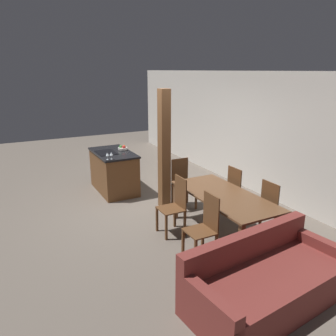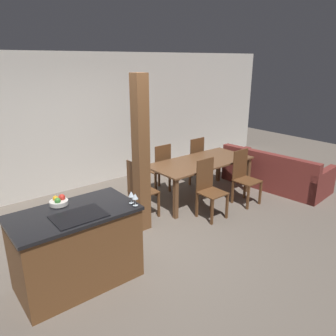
# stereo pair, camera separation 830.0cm
# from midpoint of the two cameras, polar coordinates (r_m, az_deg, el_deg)

# --- Properties ---
(ground_plane) EXTENTS (16.00, 16.00, 0.00)m
(ground_plane) POSITION_cam_midpoint_polar(r_m,az_deg,el_deg) (4.38, -57.24, -28.54)
(ground_plane) COLOR #665B51
(wall_back) EXTENTS (11.20, 0.08, 2.70)m
(wall_back) POSITION_cam_midpoint_polar(r_m,az_deg,el_deg) (6.05, -53.57, -1.54)
(wall_back) COLOR silver
(wall_back) RESTS_ON ground_plane
(kitchen_island) EXTENTS (1.40, 0.79, 0.94)m
(kitchen_island) POSITION_cam_midpoint_polar(r_m,az_deg,el_deg) (4.53, -75.49, -25.51)
(kitchen_island) COLOR brown
(kitchen_island) RESTS_ON ground_plane
(fruit_bowl) EXTENTS (0.21, 0.21, 0.11)m
(fruit_bowl) POSITION_cam_midpoint_polar(r_m,az_deg,el_deg) (4.51, -76.24, -18.21)
(fruit_bowl) COLOR silver
(fruit_bowl) RESTS_ON kitchen_island
(wine_glass_near) EXTENTS (0.07, 0.07, 0.15)m
(wine_glass_near) POSITION_cam_midpoint_polar(r_m,az_deg,el_deg) (3.67, -73.44, -21.62)
(wine_glass_near) COLOR silver
(wine_glass_near) RESTS_ON kitchen_island
(wine_glass_middle) EXTENTS (0.07, 0.07, 0.15)m
(wine_glass_middle) POSITION_cam_midpoint_polar(r_m,az_deg,el_deg) (3.72, -72.69, -20.93)
(wine_glass_middle) COLOR silver
(wine_glass_middle) RESTS_ON kitchen_island
(dining_table) EXTENTS (2.02, 0.93, 0.73)m
(dining_table) POSITION_cam_midpoint_polar(r_m,az_deg,el_deg) (4.20, -33.80, -13.35)
(dining_table) COLOR brown
(dining_table) RESTS_ON ground_plane
(dining_chair_near_left) EXTENTS (0.40, 0.40, 0.99)m
(dining_chair_near_left) POSITION_cam_midpoint_polar(r_m,az_deg,el_deg) (3.71, -39.58, -21.40)
(dining_chair_near_left) COLOR brown
(dining_chair_near_left) RESTS_ON ground_plane
(dining_chair_near_right) EXTENTS (0.40, 0.40, 0.99)m
(dining_chair_near_right) POSITION_cam_midpoint_polar(r_m,az_deg,el_deg) (3.72, -25.00, -18.40)
(dining_chair_near_right) COLOR brown
(dining_chair_near_right) RESTS_ON ground_plane
(dining_chair_far_left) EXTENTS (0.40, 0.40, 0.99)m
(dining_chair_far_left) POSITION_cam_midpoint_polar(r_m,az_deg,el_deg) (4.89, -39.73, -12.01)
(dining_chair_far_left) COLOR brown
(dining_chair_far_left) RESTS_ON ground_plane
(dining_chair_far_right) EXTENTS (0.40, 0.40, 0.99)m
(dining_chair_far_right) POSITION_cam_midpoint_polar(r_m,az_deg,el_deg) (4.89, -29.10, -9.85)
(dining_chair_far_right) COLOR brown
(dining_chair_far_right) RESTS_ON ground_plane
(dining_chair_head_end) EXTENTS (0.40, 0.40, 0.99)m
(dining_chair_head_end) POSITION_cam_midpoint_polar(r_m,az_deg,el_deg) (4.47, -52.09, -17.85)
(dining_chair_head_end) COLOR brown
(dining_chair_head_end) RESTS_ON ground_plane
(couch) EXTENTS (1.14, 2.17, 0.79)m
(couch) POSITION_cam_midpoint_polar(r_m,az_deg,el_deg) (4.27, -9.08, -15.51)
(couch) COLOR maroon
(couch) RESTS_ON ground_plane
(timber_post) EXTENTS (0.20, 0.20, 2.38)m
(timber_post) POSITION_cam_midpoint_polar(r_m,az_deg,el_deg) (3.97, -57.97, -12.23)
(timber_post) COLOR brown
(timber_post) RESTS_ON ground_plane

